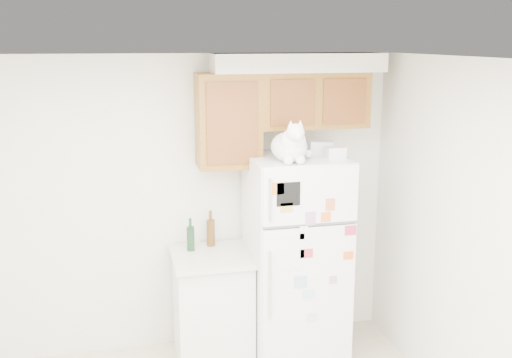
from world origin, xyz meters
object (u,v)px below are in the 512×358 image
object	(u,v)px
cat	(291,145)
storage_box_back	(322,147)
bottle_green	(190,234)
bottle_amber	(211,228)
storage_box_front	(335,153)
base_counter	(212,306)
refrigerator	(296,258)

from	to	relation	value
cat	storage_box_back	world-z (taller)	cat
bottle_green	bottle_amber	xyz separation A→B (m)	(0.18, 0.08, 0.01)
storage_box_back	bottle_green	size ratio (longest dim) A/B	0.66
storage_box_front	bottle_amber	size ratio (longest dim) A/B	0.49
bottle_green	bottle_amber	distance (m)	0.20
base_counter	cat	world-z (taller)	cat
base_counter	storage_box_back	distance (m)	1.59
base_counter	bottle_amber	bearing A→B (deg)	82.38
storage_box_back	refrigerator	bearing A→B (deg)	-138.99
storage_box_front	refrigerator	bearing A→B (deg)	150.70
cat	storage_box_front	bearing A→B (deg)	8.88
base_counter	storage_box_front	distance (m)	1.61
refrigerator	bottle_amber	size ratio (longest dim) A/B	5.60
base_counter	bottle_green	world-z (taller)	bottle_green
cat	storage_box_front	size ratio (longest dim) A/B	3.23
storage_box_front	base_counter	bearing A→B (deg)	164.01
base_counter	storage_box_front	xyz separation A→B (m)	(0.96, -0.20, 1.28)
storage_box_front	bottle_green	distance (m)	1.34
storage_box_back	bottle_green	bearing A→B (deg)	-166.55
refrigerator	base_counter	xyz separation A→B (m)	(-0.69, 0.07, -0.39)
base_counter	storage_box_front	world-z (taller)	storage_box_front
bottle_amber	base_counter	bearing A→B (deg)	-97.62
refrigerator	bottle_green	distance (m)	0.89
cat	bottle_amber	distance (m)	1.04
storage_box_front	bottle_green	bearing A→B (deg)	160.17
storage_box_back	storage_box_front	size ratio (longest dim) A/B	1.20
bottle_amber	bottle_green	bearing A→B (deg)	-156.15
bottle_green	refrigerator	bearing A→B (deg)	-12.34
storage_box_back	storage_box_front	bearing A→B (deg)	-64.45
bottle_amber	storage_box_front	bearing A→B (deg)	-22.63
refrigerator	bottle_green	bearing A→B (deg)	167.66
bottle_green	storage_box_front	bearing A→B (deg)	-15.58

